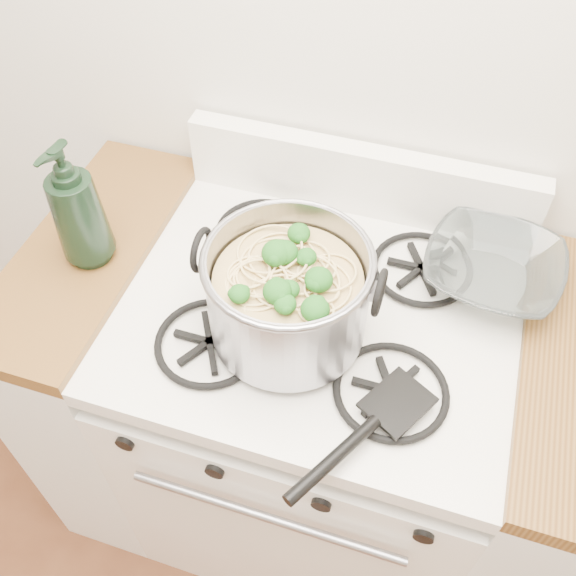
# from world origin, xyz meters

# --- Properties ---
(gas_range) EXTENTS (0.76, 0.66, 0.92)m
(gas_range) POSITION_xyz_m (0.00, 1.26, 0.44)
(gas_range) COLOR white
(gas_range) RESTS_ON ground
(counter_left) EXTENTS (0.25, 0.65, 0.92)m
(counter_left) POSITION_xyz_m (-0.51, 1.26, 0.46)
(counter_left) COLOR silver
(counter_left) RESTS_ON ground
(stock_pot) EXTENTS (0.32, 0.29, 0.20)m
(stock_pot) POSITION_xyz_m (-0.04, 1.18, 1.02)
(stock_pot) COLOR #95949C
(stock_pot) RESTS_ON gas_range
(spatula) EXTENTS (0.40, 0.41, 0.02)m
(spatula) POSITION_xyz_m (0.19, 1.09, 0.94)
(spatula) COLOR black
(spatula) RESTS_ON gas_range
(glass_bowl) EXTENTS (0.12, 0.12, 0.03)m
(glass_bowl) POSITION_xyz_m (0.30, 1.41, 0.94)
(glass_bowl) COLOR white
(glass_bowl) RESTS_ON gas_range
(bottle) EXTENTS (0.12, 0.12, 0.27)m
(bottle) POSITION_xyz_m (-0.48, 1.24, 1.06)
(bottle) COLOR black
(bottle) RESTS_ON counter_left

